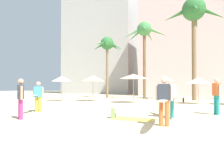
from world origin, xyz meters
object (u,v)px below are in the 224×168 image
at_px(palm_tree_left, 194,15).
at_px(person_mid_center, 164,99).
at_px(cafe_umbrella_3, 133,76).
at_px(person_mid_left, 217,94).
at_px(person_mid_right, 21,97).
at_px(palm_tree_far_left, 107,47).
at_px(cafe_umbrella_1, 198,80).
at_px(person_near_left, 37,95).
at_px(palm_tree_right, 144,34).
at_px(cafe_umbrella_0, 93,79).
at_px(person_far_right, 170,97).
at_px(cafe_umbrella_2, 62,79).
at_px(beach_towel, 134,119).
at_px(backpack, 113,113).

xyz_separation_m(palm_tree_left, person_mid_center, (-1.32, -16.18, -7.93)).
height_order(cafe_umbrella_3, person_mid_left, cafe_umbrella_3).
relative_size(palm_tree_left, person_mid_right, 6.25).
distance_m(palm_tree_far_left, person_mid_left, 18.43).
height_order(cafe_umbrella_1, person_near_left, cafe_umbrella_1).
distance_m(cafe_umbrella_1, person_near_left, 12.47).
height_order(person_mid_center, person_mid_right, person_mid_center).
height_order(cafe_umbrella_1, cafe_umbrella_3, cafe_umbrella_3).
xyz_separation_m(palm_tree_right, cafe_umbrella_0, (-3.77, -6.21, -5.42)).
bearing_deg(person_far_right, palm_tree_far_left, 2.86).
relative_size(cafe_umbrella_0, person_near_left, 0.84).
relative_size(palm_tree_far_left, palm_tree_right, 0.85).
xyz_separation_m(cafe_umbrella_0, cafe_umbrella_2, (-3.07, -0.72, -0.01)).
bearing_deg(beach_towel, palm_tree_left, 79.78).
bearing_deg(backpack, cafe_umbrella_1, 48.25).
xyz_separation_m(palm_tree_far_left, cafe_umbrella_0, (1.06, -6.47, -4.33)).
distance_m(cafe_umbrella_0, person_near_left, 9.42).
bearing_deg(person_near_left, beach_towel, 73.29).
distance_m(palm_tree_far_left, palm_tree_right, 4.96).
relative_size(cafe_umbrella_1, person_mid_right, 1.27).
height_order(palm_tree_far_left, palm_tree_left, palm_tree_left).
distance_m(cafe_umbrella_2, beach_towel, 13.60).
height_order(cafe_umbrella_0, backpack, cafe_umbrella_0).
bearing_deg(person_mid_left, cafe_umbrella_3, 105.44).
distance_m(palm_tree_far_left, person_near_left, 16.85).
distance_m(person_far_right, person_near_left, 6.99).
bearing_deg(palm_tree_far_left, cafe_umbrella_2, -105.66).
xyz_separation_m(person_mid_center, person_mid_right, (-5.84, -0.29, 0.01)).
distance_m(palm_tree_far_left, palm_tree_left, 10.71).
bearing_deg(cafe_umbrella_1, person_mid_left, -85.32).
relative_size(beach_towel, person_mid_left, 0.97).
bearing_deg(cafe_umbrella_0, person_mid_center, -55.03).
distance_m(palm_tree_far_left, person_mid_center, 20.74).
bearing_deg(person_mid_left, palm_tree_left, 66.38).
bearing_deg(palm_tree_right, person_near_left, -100.20).
distance_m(palm_tree_left, person_mid_center, 18.06).
relative_size(cafe_umbrella_2, beach_towel, 1.39).
distance_m(cafe_umbrella_0, person_far_right, 12.04).
distance_m(beach_towel, backpack, 0.97).
bearing_deg(person_far_right, cafe_umbrella_1, -37.05).
xyz_separation_m(palm_tree_left, cafe_umbrella_2, (-12.34, -5.54, -6.67)).
bearing_deg(person_mid_right, palm_tree_far_left, 49.40).
bearing_deg(cafe_umbrella_2, person_far_right, -36.72).
bearing_deg(person_mid_center, cafe_umbrella_0, 31.36).
height_order(palm_tree_left, backpack, palm_tree_left).
height_order(cafe_umbrella_0, person_mid_center, cafe_umbrella_0).
height_order(cafe_umbrella_2, person_mid_center, cafe_umbrella_2).
relative_size(palm_tree_right, person_near_left, 3.13).
bearing_deg(palm_tree_left, palm_tree_right, 165.85).
xyz_separation_m(cafe_umbrella_1, person_far_right, (-1.48, -8.78, -0.97)).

